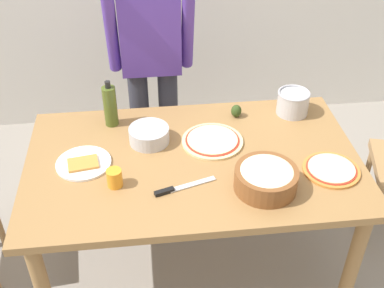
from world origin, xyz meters
TOP-DOWN VIEW (x-y plane):
  - ground at (0.00, 0.00)m, footprint 8.00×8.00m
  - dining_table at (0.00, 0.00)m, footprint 1.60×0.96m
  - person_cook at (-0.16, 0.76)m, footprint 0.49×0.25m
  - pizza_raw_on_board at (0.11, 0.12)m, footprint 0.31×0.31m
  - pizza_cooked_on_tray at (0.63, -0.16)m, footprint 0.26×0.26m
  - plate_with_slice at (-0.52, 0.01)m, footprint 0.26×0.26m
  - popcorn_bowl at (0.29, -0.24)m, footprint 0.28×0.28m
  - mixing_bowl_steel at (-0.20, 0.16)m, footprint 0.20×0.20m
  - olive_oil_bottle at (-0.39, 0.34)m, footprint 0.07×0.07m
  - steel_pot at (0.58, 0.34)m, footprint 0.17×0.17m
  - cup_orange at (-0.37, -0.15)m, footprint 0.07×0.07m
  - chef_knife at (-0.09, -0.21)m, footprint 0.28×0.11m
  - avocado at (0.27, 0.34)m, footprint 0.06×0.06m

SIDE VIEW (x-z plane):
  - ground at x=0.00m, z-range 0.00..0.00m
  - dining_table at x=0.00m, z-range 0.29..1.05m
  - chef_knife at x=-0.09m, z-range 0.76..0.78m
  - plate_with_slice at x=-0.52m, z-range 0.76..0.78m
  - pizza_raw_on_board at x=0.11m, z-range 0.76..0.78m
  - pizza_cooked_on_tray at x=0.63m, z-range 0.76..0.78m
  - avocado at x=0.27m, z-range 0.76..0.83m
  - mixing_bowl_steel at x=-0.20m, z-range 0.76..0.84m
  - cup_orange at x=-0.37m, z-range 0.76..0.84m
  - popcorn_bowl at x=0.29m, z-range 0.76..0.88m
  - steel_pot at x=0.58m, z-range 0.76..0.89m
  - olive_oil_bottle at x=-0.39m, z-range 0.75..1.00m
  - person_cook at x=-0.16m, z-range 0.13..1.75m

